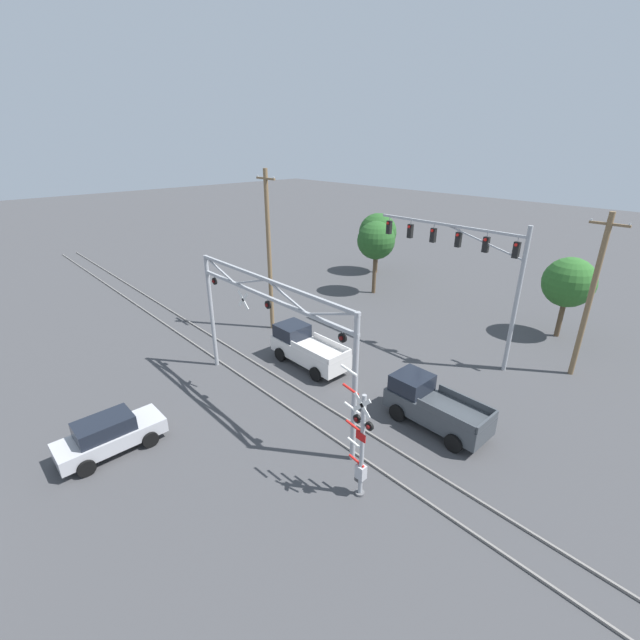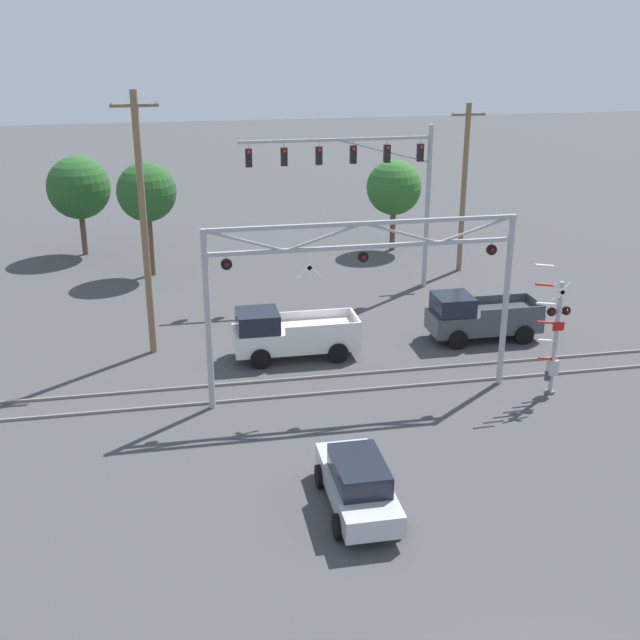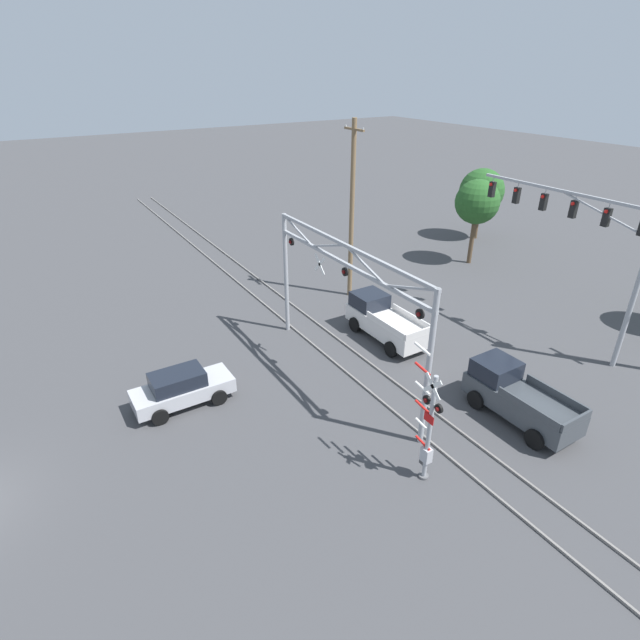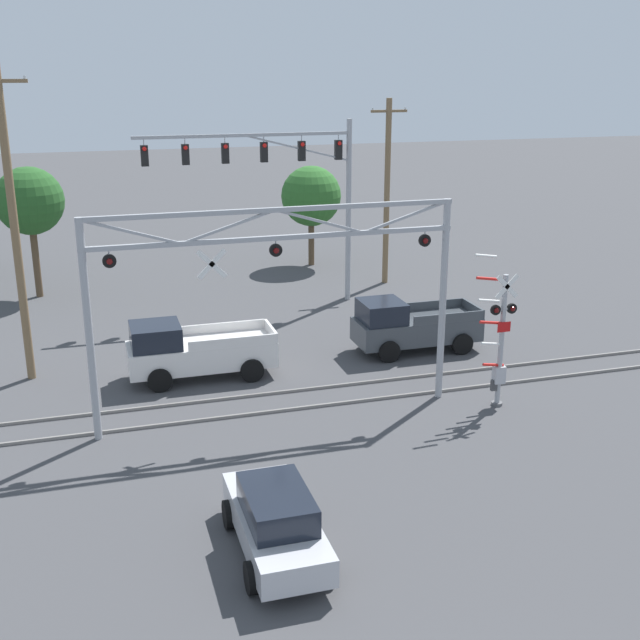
# 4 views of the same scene
# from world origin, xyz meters

# --- Properties ---
(rail_track_near) EXTENTS (80.00, 0.08, 0.10)m
(rail_track_near) POSITION_xyz_m (0.00, 15.64, 0.05)
(rail_track_near) COLOR gray
(rail_track_near) RESTS_ON ground_plane
(rail_track_far) EXTENTS (80.00, 0.08, 0.10)m
(rail_track_far) POSITION_xyz_m (0.00, 17.07, 0.05)
(rail_track_far) COLOR gray
(rail_track_far) RESTS_ON ground_plane
(crossing_gantry) EXTENTS (11.06, 0.27, 6.53)m
(crossing_gantry) POSITION_xyz_m (-0.01, 15.35, 4.53)
(crossing_gantry) COLOR #9EA0A5
(crossing_gantry) RESTS_ON ground_plane
(crossing_signal_mast) EXTENTS (1.54, 0.35, 5.05)m
(crossing_signal_mast) POSITION_xyz_m (6.86, 14.16, 2.08)
(crossing_signal_mast) COLOR #9EA0A5
(crossing_signal_mast) RESTS_ON ground_plane
(traffic_signal_span) EXTENTS (9.48, 0.39, 8.19)m
(traffic_signal_span) POSITION_xyz_m (3.58, 27.09, 5.83)
(traffic_signal_span) COLOR #9EA0A5
(traffic_signal_span) RESTS_ON ground_plane
(pickup_truck_lead) EXTENTS (5.05, 2.08, 2.07)m
(pickup_truck_lead) POSITION_xyz_m (-2.02, 19.32, 1.00)
(pickup_truck_lead) COLOR silver
(pickup_truck_lead) RESTS_ON ground_plane
(pickup_truck_following) EXTENTS (4.75, 2.08, 2.07)m
(pickup_truck_following) POSITION_xyz_m (6.25, 19.74, 0.99)
(pickup_truck_following) COLOR #3D4247
(pickup_truck_following) RESTS_ON ground_plane
(sedan_waiting) EXTENTS (1.87, 4.23, 1.62)m
(sedan_waiting) POSITION_xyz_m (-1.80, 8.26, 0.83)
(sedan_waiting) COLOR #B7B7BC
(sedan_waiting) RESTS_ON ground_plane
(utility_pole_left) EXTENTS (1.80, 0.28, 10.54)m
(utility_pole_left) POSITION_xyz_m (-7.48, 20.94, 5.42)
(utility_pole_left) COLOR brown
(utility_pole_left) RESTS_ON ground_plane
(utility_pole_right) EXTENTS (1.80, 0.28, 8.94)m
(utility_pole_right) POSITION_xyz_m (8.98, 29.44, 4.62)
(utility_pole_right) COLOR brown
(utility_pole_right) RESTS_ON ground_plane
(background_tree_beyond_span) EXTENTS (3.20, 3.20, 5.36)m
(background_tree_beyond_span) POSITION_xyz_m (6.49, 34.11, 3.74)
(background_tree_beyond_span) COLOR brown
(background_tree_beyond_span) RESTS_ON ground_plane
(background_tree_far_left_verge) EXTENTS (3.58, 3.58, 5.73)m
(background_tree_far_left_verge) POSITION_xyz_m (-11.42, 36.58, 3.93)
(background_tree_far_left_verge) COLOR brown
(background_tree_far_left_verge) RESTS_ON ground_plane
(background_tree_far_right_verge) EXTENTS (3.10, 3.10, 6.07)m
(background_tree_far_right_verge) POSITION_xyz_m (-7.54, 31.74, 4.49)
(background_tree_far_right_verge) COLOR brown
(background_tree_far_right_verge) RESTS_ON ground_plane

